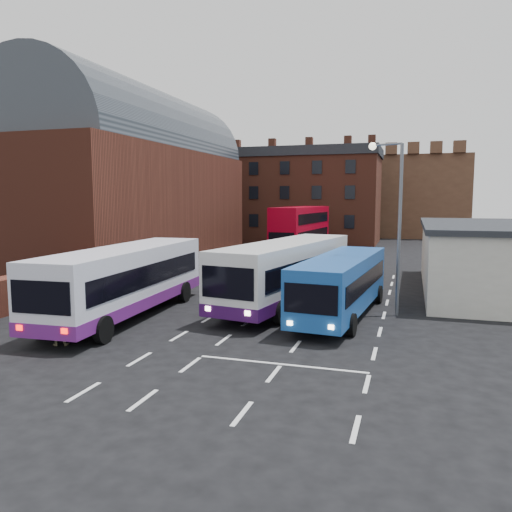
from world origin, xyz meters
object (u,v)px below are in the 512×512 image
(bus_white_inbound, at_px, (287,268))
(bus_red_double, at_px, (301,229))
(bus_white_outbound, at_px, (126,276))
(street_lamp, at_px, (394,212))
(bus_blue, at_px, (342,281))
(pedestrian_beige, at_px, (58,324))

(bus_white_inbound, height_order, bus_red_double, bus_red_double)
(bus_white_outbound, height_order, street_lamp, street_lamp)
(bus_white_inbound, distance_m, bus_red_double, 24.78)
(bus_red_double, relative_size, street_lamp, 1.47)
(bus_white_outbound, xyz_separation_m, bus_blue, (10.02, 3.22, -0.26))
(bus_blue, xyz_separation_m, street_lamp, (2.32, 0.94, 3.37))
(bus_white_outbound, xyz_separation_m, street_lamp, (12.33, 4.16, 3.11))
(bus_white_outbound, distance_m, pedestrian_beige, 5.15)
(bus_white_inbound, distance_m, street_lamp, 6.33)
(bus_white_outbound, bearing_deg, street_lamp, 15.62)
(bus_white_outbound, relative_size, pedestrian_beige, 7.35)
(street_lamp, xyz_separation_m, pedestrian_beige, (-12.25, -9.18, -4.26))
(bus_white_inbound, xyz_separation_m, street_lamp, (5.49, -0.69, 3.08))
(street_lamp, bearing_deg, bus_white_outbound, -161.35)
(bus_white_inbound, height_order, pedestrian_beige, bus_white_inbound)
(bus_red_double, bearing_deg, bus_white_inbound, 105.08)
(bus_white_inbound, xyz_separation_m, pedestrian_beige, (-6.77, -9.88, -1.18))
(street_lamp, bearing_deg, pedestrian_beige, -143.16)
(bus_red_double, distance_m, street_lamp, 27.10)
(street_lamp, distance_m, pedestrian_beige, 15.89)
(pedestrian_beige, bearing_deg, bus_white_inbound, -148.31)
(bus_blue, height_order, pedestrian_beige, bus_blue)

